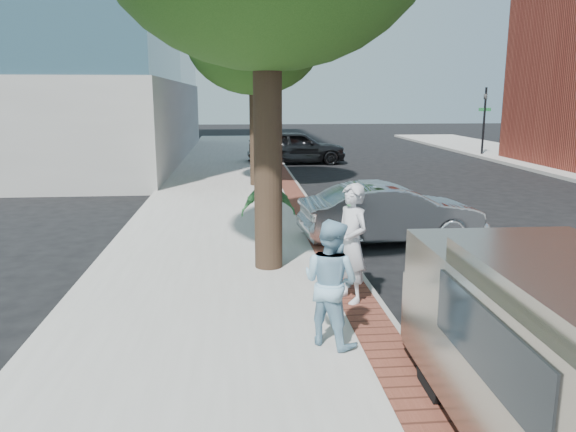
{
  "coord_description": "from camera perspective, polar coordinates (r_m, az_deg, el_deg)",
  "views": [
    {
      "loc": [
        -1.16,
        -8.34,
        3.33
      ],
      "look_at": [
        -0.26,
        1.55,
        1.2
      ],
      "focal_mm": 35.0,
      "sensor_mm": 36.0,
      "label": 1
    }
  ],
  "objects": [
    {
      "name": "ground",
      "position": [
        9.06,
        2.58,
        -9.48
      ],
      "size": [
        120.0,
        120.0,
        0.0
      ],
      "primitive_type": "plane",
      "color": "black",
      "rests_on": "ground"
    },
    {
      "name": "signal_near",
      "position": [
        30.43,
        -1.32,
        10.06
      ],
      "size": [
        0.7,
        0.15,
        3.8
      ],
      "color": "black",
      "rests_on": "ground"
    },
    {
      "name": "curb",
      "position": [
        16.81,
        2.48,
        0.92
      ],
      "size": [
        0.1,
        60.0,
        0.15
      ],
      "primitive_type": "cube",
      "color": "gray",
      "rests_on": "ground"
    },
    {
      "name": "parking_meter",
      "position": [
        9.35,
        6.39,
        -1.11
      ],
      "size": [
        0.12,
        0.32,
        1.47
      ],
      "color": "gray",
      "rests_on": "sidewalk"
    },
    {
      "name": "person_green",
      "position": [
        11.12,
        -2.02,
        0.33
      ],
      "size": [
        1.09,
        0.49,
        1.82
      ],
      "primitive_type": "imported",
      "rotation": [
        0.0,
        0.0,
        3.1
      ],
      "color": "#449751",
      "rests_on": "sidewalk"
    },
    {
      "name": "office_base",
      "position": [
        32.6,
        -26.79,
        8.48
      ],
      "size": [
        18.2,
        22.2,
        4.0
      ],
      "primitive_type": "cube",
      "color": "gray",
      "rests_on": "ground"
    },
    {
      "name": "bg_car",
      "position": [
        28.22,
        0.88,
        7.02
      ],
      "size": [
        4.93,
        2.09,
        1.66
      ],
      "primitive_type": "imported",
      "rotation": [
        0.0,
        0.0,
        1.6
      ],
      "color": "black",
      "rests_on": "ground"
    },
    {
      "name": "signal_far",
      "position": [
        33.29,
        19.33,
        9.57
      ],
      "size": [
        0.7,
        0.15,
        3.8
      ],
      "color": "black",
      "rests_on": "ground"
    },
    {
      "name": "sidewalk",
      "position": [
        16.67,
        -6.25,
        0.77
      ],
      "size": [
        5.0,
        60.0,
        0.15
      ],
      "primitive_type": "cube",
      "color": "#9E9991",
      "rests_on": "ground"
    },
    {
      "name": "sedan_silver",
      "position": [
        13.12,
        10.43,
        0.27
      ],
      "size": [
        4.27,
        1.78,
        1.37
      ],
      "primitive_type": "imported",
      "rotation": [
        0.0,
        0.0,
        1.65
      ],
      "color": "#ADAFB4",
      "rests_on": "ground"
    },
    {
      "name": "tree_far",
      "position": [
        20.45,
        -3.47,
        17.6
      ],
      "size": [
        4.8,
        4.8,
        7.14
      ],
      "color": "black",
      "rests_on": "sidewalk"
    },
    {
      "name": "person_gray",
      "position": [
        8.77,
        6.44,
        -2.78
      ],
      "size": [
        0.7,
        0.81,
        1.88
      ],
      "primitive_type": "imported",
      "rotation": [
        0.0,
        0.0,
        -1.13
      ],
      "color": "#BCBBC1",
      "rests_on": "sidewalk"
    },
    {
      "name": "brick_strip",
      "position": [
        16.75,
        1.29,
        1.17
      ],
      "size": [
        0.6,
        60.0,
        0.01
      ],
      "primitive_type": "cube",
      "color": "brown",
      "rests_on": "sidewalk"
    },
    {
      "name": "person_officer",
      "position": [
        7.29,
        4.34,
        -6.73
      ],
      "size": [
        1.02,
        1.01,
        1.66
      ],
      "primitive_type": "imported",
      "rotation": [
        0.0,
        0.0,
        2.39
      ],
      "color": "#8BBCD8",
      "rests_on": "sidewalk"
    }
  ]
}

